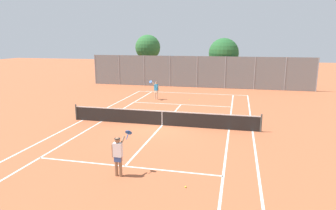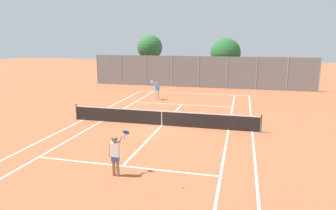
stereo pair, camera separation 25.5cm
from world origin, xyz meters
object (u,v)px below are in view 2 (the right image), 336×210
player_near_side (115,154)px  loose_tennis_ball_1 (190,100)px  player_far_left (157,89)px  tennis_net (162,118)px  tree_behind_right (225,54)px  tree_behind_left (150,48)px  loose_tennis_ball_0 (182,187)px

player_near_side → loose_tennis_ball_1: player_near_side is taller
player_far_left → tennis_net: bearing=-72.0°
tennis_net → tree_behind_right: tree_behind_right is taller
loose_tennis_ball_1 → tree_behind_left: size_ratio=0.01×
tree_behind_left → tree_behind_right: tree_behind_left is taller
loose_tennis_ball_0 → tree_behind_left: 29.26m
player_near_side → loose_tennis_ball_0: bearing=-7.5°
loose_tennis_ball_1 → tree_behind_right: size_ratio=0.01×
loose_tennis_ball_1 → tree_behind_right: 10.28m
player_far_left → loose_tennis_ball_0: 16.66m
tennis_net → loose_tennis_ball_1: size_ratio=181.82×
player_far_left → loose_tennis_ball_0: player_far_left is taller
player_far_left → tree_behind_right: tree_behind_right is taller
tennis_net → tree_behind_right: size_ratio=2.19×
tree_behind_left → player_near_side: bearing=-75.5°
loose_tennis_ball_0 → tree_behind_right: size_ratio=0.01×
loose_tennis_ball_1 → tree_behind_left: (-7.22, 11.25, 4.22)m
player_far_left → loose_tennis_ball_1: size_ratio=26.88×
loose_tennis_ball_0 → tree_behind_right: tree_behind_right is taller
tree_behind_left → player_far_left: bearing=-70.0°
player_near_side → tree_behind_right: bearing=84.0°
tennis_net → tree_behind_right: 18.17m
player_far_left → loose_tennis_ball_1: bearing=6.2°
tennis_net → player_far_left: size_ratio=6.76×
loose_tennis_ball_0 → loose_tennis_ball_1: same height
tree_behind_right → loose_tennis_ball_1: bearing=-104.3°
player_far_left → loose_tennis_ball_0: bearing=-70.8°
tennis_net → player_near_side: player_near_side is taller
tree_behind_left → tree_behind_right: bearing=-11.4°
player_near_side → loose_tennis_ball_0: size_ratio=26.88×
player_far_left → loose_tennis_ball_0: size_ratio=26.88×
loose_tennis_ball_1 → tree_behind_left: 14.02m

